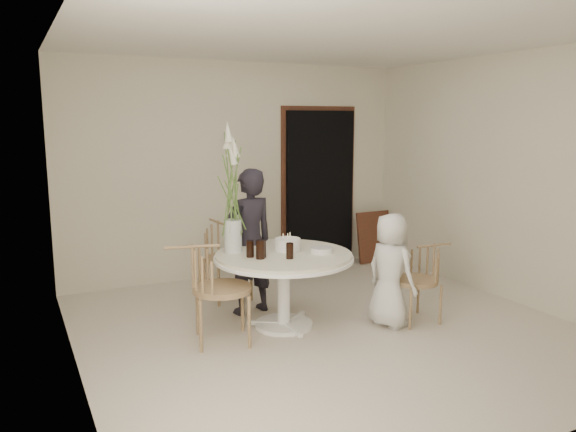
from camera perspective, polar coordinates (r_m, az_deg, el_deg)
name	(u,v)px	position (r m, az deg, el deg)	size (l,w,h in m)	color
ground	(328,329)	(5.51, 4.08, -11.36)	(4.50, 4.50, 0.00)	beige
room_shell	(330,160)	(5.15, 4.30, 5.70)	(4.50, 4.50, 4.50)	white
doorway	(319,189)	(7.66, 3.22, 2.77)	(1.00, 0.10, 2.10)	black
door_trim	(318,184)	(7.69, 3.08, 3.25)	(1.12, 0.03, 2.22)	brown
table	(284,265)	(5.37, -0.44, -4.99)	(1.33, 1.33, 0.73)	white
picture_frame	(374,237)	(7.98, 8.75, -2.10)	(0.54, 0.04, 0.72)	brown
chair_far	(223,248)	(6.36, -6.65, -3.29)	(0.50, 0.54, 0.85)	#A38958
chair_right	(425,271)	(5.74, 13.71, -5.49)	(0.48, 0.45, 0.77)	#A38958
chair_left	(207,279)	(5.04, -8.20, -6.37)	(0.61, 0.58, 0.91)	#A38958
girl	(249,242)	(5.75, -3.95, -2.62)	(0.55, 0.36, 1.50)	black
boy	(390,270)	(5.50, 10.37, -5.45)	(0.54, 0.35, 1.11)	silver
birthday_cake	(288,244)	(5.44, -0.03, -2.91)	(0.25, 0.25, 0.17)	white
cola_tumbler_a	(250,249)	(5.19, -3.87, -3.34)	(0.07, 0.07, 0.15)	black
cola_tumbler_b	(290,251)	(5.12, 0.18, -3.56)	(0.07, 0.07, 0.15)	black
cola_tumbler_c	(262,249)	(5.17, -2.64, -3.36)	(0.07, 0.07, 0.16)	black
cola_tumbler_d	(260,250)	(5.12, -2.84, -3.42)	(0.08, 0.08, 0.17)	black
plate_stack	(322,250)	(5.36, 3.45, -3.48)	(0.21, 0.21, 0.05)	silver
flower_vase	(232,195)	(5.31, -5.69, 2.14)	(0.17, 0.17, 1.24)	silver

